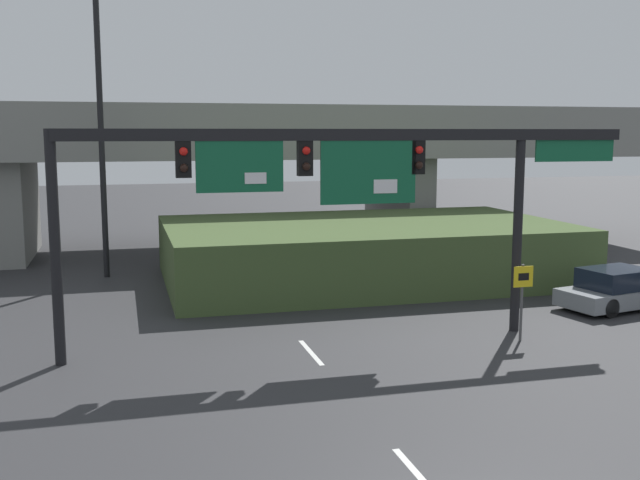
{
  "coord_description": "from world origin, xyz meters",
  "views": [
    {
      "loc": [
        -4.86,
        -9.16,
        5.96
      ],
      "look_at": [
        0.0,
        9.04,
        3.24
      ],
      "focal_mm": 42.0,
      "sensor_mm": 36.0,
      "label": 1
    }
  ],
  "objects_px": {
    "highway_light_pole_near": "(100,100)",
    "parked_sedan_near_right": "(618,290)",
    "speed_limit_sign": "(522,291)",
    "signal_gantry": "(342,170)"
  },
  "relations": [
    {
      "from": "signal_gantry",
      "to": "highway_light_pole_near",
      "type": "xyz_separation_m",
      "value": [
        -6.58,
        12.05,
        2.34
      ]
    },
    {
      "from": "speed_limit_sign",
      "to": "parked_sedan_near_right",
      "type": "xyz_separation_m",
      "value": [
        5.25,
        2.74,
        -0.82
      ]
    },
    {
      "from": "speed_limit_sign",
      "to": "highway_light_pole_near",
      "type": "xyz_separation_m",
      "value": [
        -11.67,
        13.11,
        5.8
      ]
    },
    {
      "from": "speed_limit_sign",
      "to": "highway_light_pole_near",
      "type": "relative_size",
      "value": 0.16
    },
    {
      "from": "signal_gantry",
      "to": "parked_sedan_near_right",
      "type": "xyz_separation_m",
      "value": [
        10.34,
        1.69,
        -4.28
      ]
    },
    {
      "from": "highway_light_pole_near",
      "to": "parked_sedan_near_right",
      "type": "distance_m",
      "value": 20.92
    },
    {
      "from": "signal_gantry",
      "to": "speed_limit_sign",
      "type": "xyz_separation_m",
      "value": [
        5.09,
        -1.06,
        -3.46
      ]
    },
    {
      "from": "speed_limit_sign",
      "to": "parked_sedan_near_right",
      "type": "relative_size",
      "value": 0.5
    },
    {
      "from": "highway_light_pole_near",
      "to": "parked_sedan_near_right",
      "type": "bearing_deg",
      "value": -31.49
    },
    {
      "from": "signal_gantry",
      "to": "highway_light_pole_near",
      "type": "height_order",
      "value": "highway_light_pole_near"
    }
  ]
}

